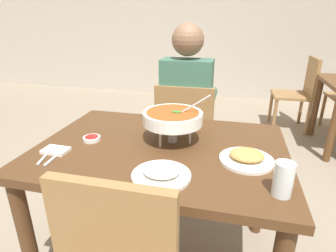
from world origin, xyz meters
TOP-DOWN VIEW (x-y plane):
  - cafe_rear_partition at (0.00, 3.79)m, footprint 10.00×0.10m
  - dining_table_main at (0.00, 0.00)m, footprint 1.22×0.88m
  - chair_diner_main at (-0.00, 0.72)m, footprint 0.44×0.44m
  - diner_main at (0.00, 0.76)m, footprint 0.40×0.45m
  - curry_bowl at (0.04, 0.07)m, footprint 0.33×0.30m
  - rice_plate at (0.08, -0.28)m, footprint 0.24×0.24m
  - appetizer_plate at (0.41, -0.06)m, footprint 0.24×0.24m
  - sauce_dish at (-0.37, -0.02)m, footprint 0.09×0.09m
  - napkin_folded at (-0.47, -0.18)m, footprint 0.12×0.08m
  - fork_utensil at (-0.49, -0.23)m, footprint 0.05×0.17m
  - spoon_utensil at (-0.44, -0.23)m, footprint 0.02×0.17m
  - drink_glass at (0.53, -0.29)m, footprint 0.07×0.07m
  - chair_bg_corner at (1.12, 2.41)m, footprint 0.45×0.45m

SIDE VIEW (x-z plane):
  - chair_diner_main at x=0.00m, z-range 0.06..0.96m
  - chair_bg_corner at x=1.12m, z-range 0.06..0.96m
  - dining_table_main at x=0.00m, z-range 0.26..1.00m
  - diner_main at x=0.00m, z-range 0.09..1.40m
  - fork_utensil at x=-0.49m, z-range 0.74..0.75m
  - spoon_utensil at x=-0.44m, z-range 0.74..0.75m
  - napkin_folded at x=-0.47m, z-range 0.74..0.76m
  - sauce_dish at x=-0.37m, z-range 0.74..0.77m
  - rice_plate at x=0.08m, z-range 0.74..0.79m
  - appetizer_plate at x=0.41m, z-range 0.74..0.79m
  - drink_glass at x=0.53m, z-range 0.74..0.87m
  - curry_bowl at x=0.04m, z-range 0.74..1.00m
  - cafe_rear_partition at x=0.00m, z-range 0.00..3.00m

